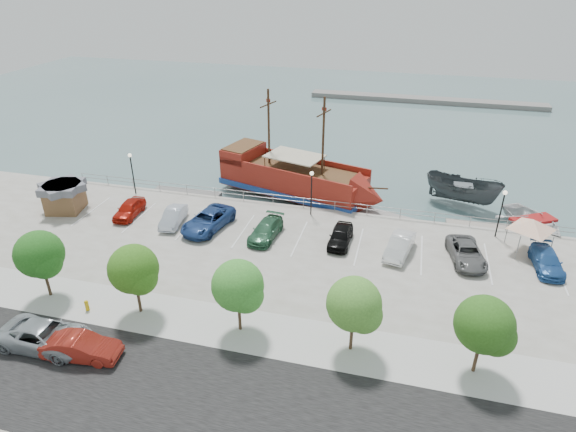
# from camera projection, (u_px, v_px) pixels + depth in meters

# --- Properties ---
(ground) EXTENTS (160.00, 160.00, 0.00)m
(ground) POSITION_uv_depth(u_px,v_px,m) (294.00, 261.00, 39.25)
(ground) COLOR #466668
(street) EXTENTS (100.00, 8.00, 0.04)m
(street) POSITION_uv_depth(u_px,v_px,m) (220.00, 407.00, 25.08)
(street) COLOR black
(street) RESTS_ON land_slab
(sidewalk) EXTENTS (100.00, 4.00, 0.05)m
(sidewalk) POSITION_uv_depth(u_px,v_px,m) (255.00, 332.00, 30.21)
(sidewalk) COLOR #B3B3B2
(sidewalk) RESTS_ON land_slab
(seawall_railing) EXTENTS (50.00, 0.06, 1.00)m
(seawall_railing) POSITION_uv_depth(u_px,v_px,m) (314.00, 203.00, 45.22)
(seawall_railing) COLOR gray
(seawall_railing) RESTS_ON land_slab
(far_shore) EXTENTS (40.00, 3.00, 0.80)m
(far_shore) POSITION_uv_depth(u_px,v_px,m) (425.00, 100.00, 83.94)
(far_shore) COLOR slate
(far_shore) RESTS_ON ground
(pirate_ship) EXTENTS (18.15, 9.41, 11.23)m
(pirate_ship) POSITION_uv_depth(u_px,v_px,m) (304.00, 182.00, 48.84)
(pirate_ship) COLOR maroon
(pirate_ship) RESTS_ON ground
(patrol_boat) EXTENTS (8.03, 5.20, 2.91)m
(patrol_boat) POSITION_uv_depth(u_px,v_px,m) (462.00, 192.00, 47.59)
(patrol_boat) COLOR #3C4245
(patrol_boat) RESTS_ON ground
(speedboat) EXTENTS (7.31, 7.97, 1.35)m
(speedboat) POSITION_uv_depth(u_px,v_px,m) (532.00, 224.00, 43.45)
(speedboat) COLOR silver
(speedboat) RESTS_ON ground
(dock_west) EXTENTS (7.24, 2.25, 0.41)m
(dock_west) POSITION_uv_depth(u_px,v_px,m) (186.00, 194.00, 50.13)
(dock_west) COLOR slate
(dock_west) RESTS_ON ground
(dock_mid) EXTENTS (6.54, 3.70, 0.36)m
(dock_mid) POSITION_uv_depth(u_px,v_px,m) (388.00, 218.00, 45.51)
(dock_mid) COLOR gray
(dock_mid) RESTS_ON ground
(dock_east) EXTENTS (7.20, 2.40, 0.41)m
(dock_east) POSITION_uv_depth(u_px,v_px,m) (487.00, 229.00, 43.51)
(dock_east) COLOR gray
(dock_east) RESTS_ON ground
(shed) EXTENTS (3.91, 3.91, 2.68)m
(shed) POSITION_uv_depth(u_px,v_px,m) (64.00, 196.00, 44.51)
(shed) COLOR brown
(shed) RESTS_ON land_slab
(canopy_tent) EXTENTS (4.69, 4.69, 3.33)m
(canopy_tent) POSITION_uv_depth(u_px,v_px,m) (534.00, 220.00, 37.34)
(canopy_tent) COLOR slate
(canopy_tent) RESTS_ON land_slab
(street_van) EXTENTS (5.77, 2.70, 1.60)m
(street_van) POSITION_uv_depth(u_px,v_px,m) (46.00, 336.00, 28.72)
(street_van) COLOR #919AA0
(street_van) RESTS_ON street
(street_sedan) EXTENTS (4.69, 2.11, 1.49)m
(street_sedan) POSITION_uv_depth(u_px,v_px,m) (81.00, 347.00, 27.94)
(street_sedan) COLOR maroon
(street_sedan) RESTS_ON street
(fire_hydrant) EXTENTS (0.28, 0.28, 0.81)m
(fire_hydrant) POSITION_uv_depth(u_px,v_px,m) (87.00, 305.00, 31.89)
(fire_hydrant) COLOR gold
(fire_hydrant) RESTS_ON sidewalk
(lamp_post_left) EXTENTS (0.36, 0.36, 4.28)m
(lamp_post_left) POSITION_uv_depth(u_px,v_px,m) (132.00, 166.00, 47.00)
(lamp_post_left) COLOR black
(lamp_post_left) RESTS_ON land_slab
(lamp_post_mid) EXTENTS (0.36, 0.36, 4.28)m
(lamp_post_mid) POSITION_uv_depth(u_px,v_px,m) (311.00, 185.00, 42.98)
(lamp_post_mid) COLOR black
(lamp_post_mid) RESTS_ON land_slab
(lamp_post_right) EXTENTS (0.36, 0.36, 4.28)m
(lamp_post_right) POSITION_uv_depth(u_px,v_px,m) (502.00, 205.00, 39.41)
(lamp_post_right) COLOR black
(lamp_post_right) RESTS_ON land_slab
(tree_b) EXTENTS (3.30, 3.20, 5.00)m
(tree_b) POSITION_uv_depth(u_px,v_px,m) (41.00, 256.00, 31.94)
(tree_b) COLOR #473321
(tree_b) RESTS_ON sidewalk
(tree_c) EXTENTS (3.30, 3.20, 5.00)m
(tree_c) POSITION_uv_depth(u_px,v_px,m) (135.00, 271.00, 30.37)
(tree_c) COLOR #473321
(tree_c) RESTS_ON sidewalk
(tree_d) EXTENTS (3.30, 3.20, 5.00)m
(tree_d) POSITION_uv_depth(u_px,v_px,m) (240.00, 288.00, 28.81)
(tree_d) COLOR #473321
(tree_d) RESTS_ON sidewalk
(tree_e) EXTENTS (3.30, 3.20, 5.00)m
(tree_e) POSITION_uv_depth(u_px,v_px,m) (356.00, 306.00, 27.25)
(tree_e) COLOR #473321
(tree_e) RESTS_ON sidewalk
(tree_f) EXTENTS (3.30, 3.20, 5.00)m
(tree_f) POSITION_uv_depth(u_px,v_px,m) (487.00, 327.00, 25.69)
(tree_f) COLOR #473321
(tree_f) RESTS_ON sidewalk
(parked_car_a) EXTENTS (1.98, 4.30, 1.43)m
(parked_car_a) POSITION_uv_depth(u_px,v_px,m) (129.00, 209.00, 43.83)
(parked_car_a) COLOR #A31409
(parked_car_a) RESTS_ON land_slab
(parked_car_b) EXTENTS (1.99, 4.31, 1.37)m
(parked_car_b) POSITION_uv_depth(u_px,v_px,m) (173.00, 217.00, 42.48)
(parked_car_b) COLOR silver
(parked_car_b) RESTS_ON land_slab
(parked_car_c) EXTENTS (3.72, 6.12, 1.59)m
(parked_car_c) POSITION_uv_depth(u_px,v_px,m) (208.00, 220.00, 41.69)
(parked_car_c) COLOR navy
(parked_car_c) RESTS_ON land_slab
(parked_car_d) EXTENTS (2.33, 4.86, 1.37)m
(parked_car_d) POSITION_uv_depth(u_px,v_px,m) (266.00, 230.00, 40.37)
(parked_car_d) COLOR #2A5D3E
(parked_car_d) RESTS_ON land_slab
(parked_car_e) EXTENTS (1.81, 4.26, 1.44)m
(parked_car_e) POSITION_uv_depth(u_px,v_px,m) (341.00, 236.00, 39.45)
(parked_car_e) COLOR black
(parked_car_e) RESTS_ON land_slab
(parked_car_f) EXTENTS (2.45, 4.74, 1.49)m
(parked_car_f) POSITION_uv_depth(u_px,v_px,m) (400.00, 246.00, 38.00)
(parked_car_f) COLOR white
(parked_car_f) RESTS_ON land_slab
(parked_car_g) EXTENTS (3.20, 5.36, 1.39)m
(parked_car_g) POSITION_uv_depth(u_px,v_px,m) (466.00, 253.00, 37.16)
(parked_car_g) COLOR slate
(parked_car_g) RESTS_ON land_slab
(parked_car_h) EXTENTS (2.13, 4.69, 1.33)m
(parked_car_h) POSITION_uv_depth(u_px,v_px,m) (547.00, 261.00, 36.23)
(parked_car_h) COLOR #265497
(parked_car_h) RESTS_ON land_slab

